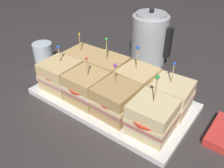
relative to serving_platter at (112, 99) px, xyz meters
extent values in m
plane|color=#383333|center=(0.00, 0.00, -0.01)|extent=(6.00, 6.00, 0.00)
cube|color=white|center=(0.00, 0.00, 0.00)|extent=(0.52, 0.28, 0.01)
cube|color=white|center=(0.00, 0.00, 0.01)|extent=(0.52, 0.28, 0.01)
cube|color=#DBB77A|center=(-0.18, -0.06, 0.03)|extent=(0.11, 0.11, 0.04)
cube|color=tan|center=(-0.18, -0.06, 0.05)|extent=(0.12, 0.12, 0.01)
cube|color=beige|center=(-0.18, -0.06, 0.06)|extent=(0.12, 0.12, 0.01)
cylinder|color=red|center=(-0.18, -0.08, 0.07)|extent=(0.07, 0.07, 0.00)
cube|color=#E8C281|center=(-0.18, -0.06, 0.09)|extent=(0.11, 0.11, 0.04)
cylinder|color=tan|center=(-0.18, -0.05, 0.13)|extent=(0.00, 0.01, 0.07)
sphere|color=blue|center=(-0.18, -0.05, 0.16)|extent=(0.01, 0.01, 0.01)
cube|color=tan|center=(-0.06, -0.06, 0.03)|extent=(0.11, 0.11, 0.04)
cube|color=#B26B60|center=(-0.06, -0.06, 0.05)|extent=(0.12, 0.12, 0.01)
cube|color=beige|center=(-0.06, -0.06, 0.06)|extent=(0.12, 0.12, 0.01)
cylinder|color=red|center=(-0.06, -0.08, 0.07)|extent=(0.08, 0.08, 0.00)
cube|color=tan|center=(-0.06, -0.06, 0.09)|extent=(0.11, 0.11, 0.04)
cylinder|color=tan|center=(-0.05, -0.06, 0.13)|extent=(0.00, 0.01, 0.07)
sphere|color=red|center=(-0.05, -0.06, 0.16)|extent=(0.01, 0.01, 0.01)
cube|color=tan|center=(0.06, -0.06, 0.03)|extent=(0.11, 0.11, 0.04)
cube|color=#B26B60|center=(0.06, -0.06, 0.05)|extent=(0.12, 0.12, 0.01)
cube|color=beige|center=(0.06, -0.06, 0.06)|extent=(0.12, 0.12, 0.01)
cylinder|color=red|center=(0.06, -0.08, 0.07)|extent=(0.08, 0.08, 0.00)
cube|color=tan|center=(0.06, -0.06, 0.09)|extent=(0.11, 0.11, 0.04)
cylinder|color=tan|center=(0.05, -0.05, 0.13)|extent=(0.00, 0.00, 0.08)
sphere|color=purple|center=(0.05, -0.05, 0.17)|extent=(0.01, 0.01, 0.01)
cube|color=beige|center=(0.18, -0.06, 0.03)|extent=(0.11, 0.11, 0.04)
cube|color=#B26B60|center=(0.18, -0.06, 0.05)|extent=(0.12, 0.12, 0.01)
cube|color=beige|center=(0.18, -0.06, 0.06)|extent=(0.12, 0.12, 0.01)
cylinder|color=red|center=(0.18, -0.08, 0.07)|extent=(0.09, 0.09, 0.00)
cube|color=beige|center=(0.18, -0.06, 0.09)|extent=(0.11, 0.11, 0.04)
cylinder|color=tan|center=(0.18, -0.05, 0.14)|extent=(0.00, 0.01, 0.09)
sphere|color=green|center=(0.18, -0.05, 0.18)|extent=(0.01, 0.01, 0.01)
cube|color=tan|center=(-0.18, 0.06, 0.03)|extent=(0.11, 0.11, 0.04)
cube|color=tan|center=(-0.18, 0.06, 0.05)|extent=(0.12, 0.12, 0.01)
cube|color=beige|center=(-0.18, 0.06, 0.06)|extent=(0.12, 0.12, 0.01)
cube|color=tan|center=(-0.18, 0.06, 0.08)|extent=(0.11, 0.11, 0.04)
cylinder|color=tan|center=(-0.19, 0.06, 0.13)|extent=(0.00, 0.01, 0.08)
sphere|color=orange|center=(-0.19, 0.06, 0.17)|extent=(0.01, 0.01, 0.01)
cube|color=tan|center=(-0.06, 0.06, 0.03)|extent=(0.11, 0.11, 0.04)
cube|color=tan|center=(-0.06, 0.06, 0.05)|extent=(0.12, 0.12, 0.01)
cube|color=beige|center=(-0.06, 0.06, 0.06)|extent=(0.12, 0.12, 0.01)
cylinder|color=red|center=(-0.06, 0.04, 0.07)|extent=(0.08, 0.08, 0.00)
cube|color=tan|center=(-0.06, 0.06, 0.09)|extent=(0.11, 0.11, 0.04)
cylinder|color=tan|center=(-0.06, 0.05, 0.14)|extent=(0.00, 0.01, 0.09)
sphere|color=green|center=(-0.06, 0.05, 0.18)|extent=(0.01, 0.01, 0.01)
cube|color=#DBB77A|center=(0.06, 0.06, 0.03)|extent=(0.12, 0.12, 0.04)
cube|color=tan|center=(0.06, 0.06, 0.05)|extent=(0.12, 0.12, 0.01)
cube|color=beige|center=(0.06, 0.06, 0.06)|extent=(0.12, 0.12, 0.01)
cylinder|color=red|center=(0.06, 0.04, 0.07)|extent=(0.08, 0.08, 0.00)
cube|color=#E8C281|center=(0.06, 0.06, 0.09)|extent=(0.12, 0.12, 0.04)
cylinder|color=tan|center=(0.05, 0.06, 0.14)|extent=(0.00, 0.01, 0.09)
sphere|color=blue|center=(0.05, 0.06, 0.18)|extent=(0.01, 0.01, 0.01)
cube|color=beige|center=(0.18, 0.06, 0.03)|extent=(0.12, 0.12, 0.04)
cube|color=tan|center=(0.18, 0.06, 0.05)|extent=(0.12, 0.12, 0.01)
cube|color=beige|center=(0.18, 0.06, 0.06)|extent=(0.12, 0.12, 0.01)
cube|color=beige|center=(0.18, 0.06, 0.08)|extent=(0.12, 0.12, 0.04)
cylinder|color=tan|center=(0.17, 0.06, 0.13)|extent=(0.00, 0.01, 0.07)
sphere|color=blue|center=(0.17, 0.06, 0.16)|extent=(0.01, 0.01, 0.01)
cylinder|color=#B7BABF|center=(-0.04, 0.31, 0.09)|extent=(0.15, 0.15, 0.20)
cylinder|color=#B7BABF|center=(-0.04, 0.31, 0.20)|extent=(0.12, 0.12, 0.01)
sphere|color=black|center=(-0.04, 0.31, 0.21)|extent=(0.02, 0.02, 0.02)
cube|color=black|center=(0.04, 0.31, 0.10)|extent=(0.02, 0.02, 0.12)
cylinder|color=silver|center=(-0.37, 0.03, 0.04)|extent=(0.08, 0.08, 0.10)
camera|label=1|loc=(0.38, -0.50, 0.49)|focal=38.00mm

